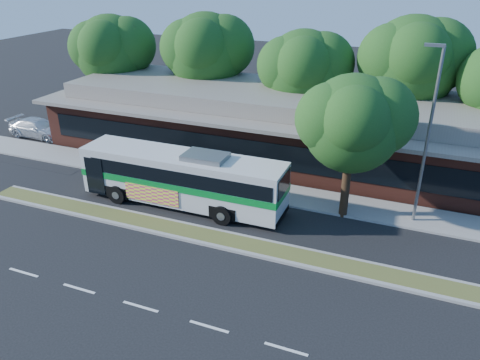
% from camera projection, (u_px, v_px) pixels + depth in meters
% --- Properties ---
extents(ground, '(120.00, 120.00, 0.00)m').
position_uv_depth(ground, '(197.00, 243.00, 22.70)').
color(ground, black).
rests_on(ground, ground).
extents(median_strip, '(26.00, 1.10, 0.15)m').
position_uv_depth(median_strip, '(203.00, 235.00, 23.17)').
color(median_strip, '#424D20').
rests_on(median_strip, ground).
extents(sidewalk, '(44.00, 2.60, 0.12)m').
position_uv_depth(sidewalk, '(245.00, 188.00, 28.05)').
color(sidewalk, gray).
rests_on(sidewalk, ground).
extents(parking_lot, '(14.00, 12.00, 0.01)m').
position_uv_depth(parking_lot, '(51.00, 132.00, 37.15)').
color(parking_lot, black).
rests_on(parking_lot, ground).
extents(plaza_building, '(33.20, 11.20, 4.45)m').
position_uv_depth(plaza_building, '(279.00, 122.00, 32.70)').
color(plaza_building, '#5B271C').
rests_on(plaza_building, ground).
extents(lamp_post, '(0.93, 0.18, 9.07)m').
position_uv_depth(lamp_post, '(428.00, 133.00, 22.43)').
color(lamp_post, slate).
rests_on(lamp_post, ground).
extents(tree_bg_a, '(6.47, 5.80, 8.63)m').
position_uv_depth(tree_bg_a, '(117.00, 49.00, 37.81)').
color(tree_bg_a, black).
rests_on(tree_bg_a, ground).
extents(tree_bg_b, '(6.69, 6.00, 9.00)m').
position_uv_depth(tree_bg_b, '(212.00, 50.00, 35.84)').
color(tree_bg_b, black).
rests_on(tree_bg_b, ground).
extents(tree_bg_c, '(6.24, 5.60, 8.26)m').
position_uv_depth(tree_bg_c, '(310.00, 68.00, 32.55)').
color(tree_bg_c, black).
rests_on(tree_bg_c, ground).
extents(tree_bg_d, '(6.91, 6.20, 9.37)m').
position_uv_depth(tree_bg_d, '(419.00, 61.00, 30.68)').
color(tree_bg_d, black).
rests_on(tree_bg_d, ground).
extents(transit_bus, '(11.60, 2.78, 3.25)m').
position_uv_depth(transit_bus, '(183.00, 175.00, 25.48)').
color(transit_bus, beige).
rests_on(transit_bus, ground).
extents(sedan, '(4.86, 1.98, 1.41)m').
position_uv_depth(sedan, '(39.00, 128.00, 35.95)').
color(sedan, silver).
rests_on(sedan, ground).
extents(sidewalk_tree, '(5.47, 4.90, 7.61)m').
position_uv_depth(sidewalk_tree, '(360.00, 122.00, 22.84)').
color(sidewalk_tree, black).
rests_on(sidewalk_tree, ground).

